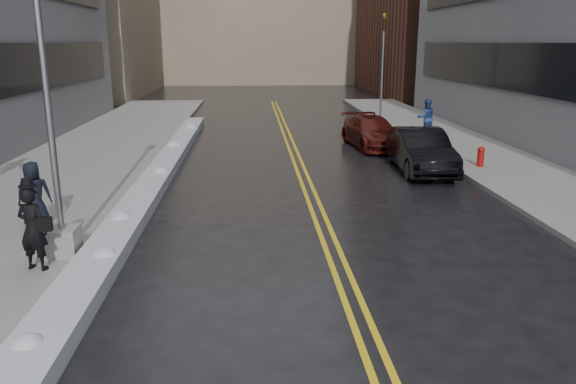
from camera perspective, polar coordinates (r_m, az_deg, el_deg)
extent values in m
plane|color=black|center=(10.51, -7.45, -10.63)|extent=(160.00, 160.00, 0.00)
cube|color=gray|center=(20.99, -21.62, 1.68)|extent=(5.50, 50.00, 0.15)
cube|color=gray|center=(22.01, 21.29, 2.29)|extent=(4.00, 50.00, 0.15)
cube|color=gold|center=(20.04, 1.01, 1.95)|extent=(0.12, 50.00, 0.01)
cube|color=gold|center=(20.07, 1.86, 1.96)|extent=(0.12, 50.00, 0.01)
cube|color=silver|center=(18.27, -13.63, 0.77)|extent=(0.90, 30.00, 0.34)
cube|color=gray|center=(12.81, -21.91, -4.67)|extent=(0.65, 0.65, 0.60)
cylinder|color=gray|center=(12.15, -23.67, 12.49)|extent=(0.14, 0.14, 7.00)
cylinder|color=maroon|center=(21.54, 18.97, 3.26)|extent=(0.24, 0.24, 0.60)
sphere|color=maroon|center=(21.48, 19.04, 4.05)|extent=(0.26, 0.26, 0.26)
cylinder|color=maroon|center=(21.53, 18.98, 3.39)|extent=(0.25, 0.10, 0.10)
cylinder|color=gray|center=(34.40, 9.53, 11.66)|extent=(0.14, 0.14, 5.00)
imported|color=#594C0C|center=(34.37, 9.75, 16.65)|extent=(0.16, 0.20, 1.00)
imported|color=black|center=(12.07, -24.49, -3.40)|extent=(0.71, 0.56, 1.69)
imported|color=black|center=(14.98, -24.39, -0.17)|extent=(0.90, 0.71, 1.60)
imported|color=navy|center=(27.59, 13.86, 7.32)|extent=(0.89, 0.70, 1.80)
imported|color=black|center=(20.66, 13.33, 4.10)|extent=(1.75, 4.69, 1.53)
imported|color=#440E0A|center=(25.22, 8.54, 6.04)|extent=(2.37, 4.81, 1.35)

